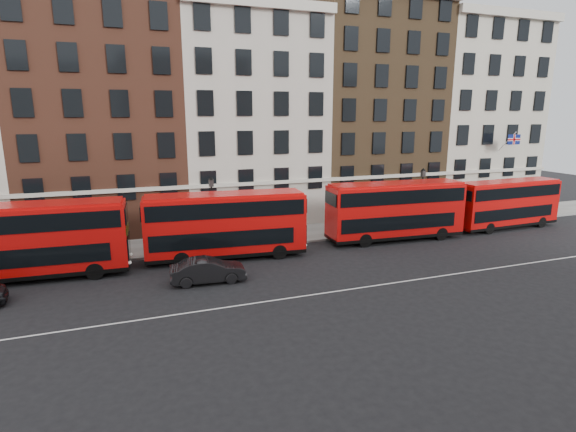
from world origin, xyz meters
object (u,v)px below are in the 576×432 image
object	(u,v)px
car_front	(208,270)
traffic_light	(527,194)
bus_b	(225,224)
bus_c	(395,210)
bus_a	(29,239)
bus_d	(506,203)

from	to	relation	value
car_front	traffic_light	bearing A→B (deg)	-74.64
bus_b	bus_c	distance (m)	13.81
bus_a	car_front	distance (m)	11.09
bus_d	car_front	size ratio (longest dim) A/B	2.27
bus_d	bus_c	bearing A→B (deg)	177.79
bus_a	bus_d	world-z (taller)	bus_a
bus_a	traffic_light	bearing A→B (deg)	6.17
bus_b	bus_c	xyz separation A→B (m)	(13.81, -0.00, 0.02)
bus_b	traffic_light	distance (m)	30.13
bus_a	bus_b	distance (m)	12.11
bus_a	bus_d	distance (m)	37.43
bus_a	car_front	bearing A→B (deg)	-19.68
bus_c	bus_d	distance (m)	11.51
bus_a	traffic_light	size ratio (longest dim) A/B	3.48
bus_a	bus_b	xyz separation A→B (m)	(12.11, 0.00, -0.04)
bus_c	car_front	distance (m)	16.49
bus_b	bus_d	size ratio (longest dim) A/B	1.10
bus_b	traffic_light	bearing A→B (deg)	9.49
bus_b	bus_d	world-z (taller)	bus_b
bus_b	traffic_light	xyz separation A→B (m)	(30.05, 2.20, -0.05)
bus_b	traffic_light	size ratio (longest dim) A/B	3.44
bus_b	car_front	world-z (taller)	bus_b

